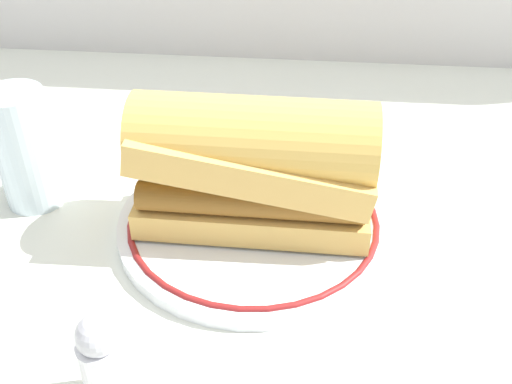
{
  "coord_description": "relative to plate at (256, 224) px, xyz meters",
  "views": [
    {
      "loc": [
        0.04,
        -0.44,
        0.37
      ],
      "look_at": [
        0.0,
        -0.0,
        0.04
      ],
      "focal_mm": 42.31,
      "sensor_mm": 36.0,
      "label": 1
    }
  ],
  "objects": [
    {
      "name": "plate",
      "position": [
        0.0,
        0.0,
        0.0
      ],
      "size": [
        0.25,
        0.25,
        0.01
      ],
      "color": "white",
      "rests_on": "ground_plane"
    },
    {
      "name": "ground_plane",
      "position": [
        -0.0,
        0.0,
        -0.01
      ],
      "size": [
        1.5,
        1.5,
        0.0
      ],
      "primitive_type": "plane",
      "color": "silver"
    },
    {
      "name": "salt_shaker",
      "position": [
        -0.08,
        -0.19,
        0.03
      ],
      "size": [
        0.03,
        0.03,
        0.08
      ],
      "color": "white",
      "rests_on": "ground_plane"
    },
    {
      "name": "sausage_sandwich",
      "position": [
        0.0,
        0.0,
        0.07
      ],
      "size": [
        0.21,
        0.09,
        0.12
      ],
      "rotation": [
        0.0,
        0.0,
        -0.01
      ],
      "color": "#D8AA55",
      "rests_on": "plate"
    },
    {
      "name": "drinking_glass",
      "position": [
        -0.22,
        0.03,
        0.04
      ],
      "size": [
        0.06,
        0.06,
        0.12
      ],
      "color": "silver",
      "rests_on": "ground_plane"
    }
  ]
}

